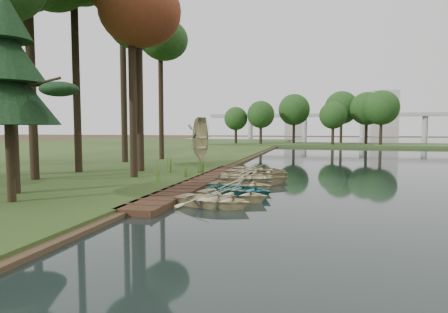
% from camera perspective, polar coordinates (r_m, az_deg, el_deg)
% --- Properties ---
extents(ground, '(300.00, 300.00, 0.00)m').
position_cam_1_polar(ground, '(20.61, 0.63, -4.56)').
color(ground, '#3D2F1D').
extents(boardwalk, '(1.60, 16.00, 0.30)m').
position_cam_1_polar(boardwalk, '(21.02, -3.62, -3.99)').
color(boardwalk, '#372115').
rests_on(boardwalk, ground).
extents(peninsula, '(50.00, 14.00, 0.45)m').
position_cam_1_polar(peninsula, '(69.95, 16.74, 1.69)').
color(peninsula, '#324A21').
rests_on(peninsula, ground).
extents(far_trees, '(45.60, 5.60, 8.80)m').
position_cam_1_polar(far_trees, '(69.89, 14.10, 6.83)').
color(far_trees, black).
rests_on(far_trees, peninsula).
extents(bridge, '(95.90, 4.00, 8.60)m').
position_cam_1_polar(bridge, '(140.07, 17.25, 5.69)').
color(bridge, '#A5A5A0').
rests_on(bridge, ground).
extents(building_a, '(10.00, 8.00, 18.00)m').
position_cam_1_polar(building_a, '(161.90, 23.17, 6.01)').
color(building_a, '#A5A5A0').
rests_on(building_a, ground).
extents(building_b, '(8.00, 8.00, 12.00)m').
position_cam_1_polar(building_b, '(165.12, 10.73, 5.19)').
color(building_b, '#A5A5A0').
rests_on(building_b, ground).
extents(rowboat_0, '(3.72, 3.05, 0.67)m').
position_cam_1_polar(rowboat_0, '(15.06, -1.70, -6.38)').
color(rowboat_0, beige).
rests_on(rowboat_0, water).
extents(rowboat_1, '(3.69, 3.01, 0.67)m').
position_cam_1_polar(rowboat_1, '(16.36, 1.34, -5.52)').
color(rowboat_1, beige).
rests_on(rowboat_1, water).
extents(rowboat_2, '(3.76, 3.09, 0.68)m').
position_cam_1_polar(rowboat_2, '(17.48, 2.21, -4.88)').
color(rowboat_2, teal).
rests_on(rowboat_2, water).
extents(rowboat_3, '(3.46, 2.62, 0.67)m').
position_cam_1_polar(rowboat_3, '(18.97, 2.49, -4.16)').
color(rowboat_3, beige).
rests_on(rowboat_3, water).
extents(rowboat_4, '(3.08, 2.22, 0.63)m').
position_cam_1_polar(rowboat_4, '(20.34, 3.09, -3.64)').
color(rowboat_4, beige).
rests_on(rowboat_4, water).
extents(rowboat_5, '(4.38, 3.53, 0.80)m').
position_cam_1_polar(rowboat_5, '(21.11, 4.59, -3.13)').
color(rowboat_5, beige).
rests_on(rowboat_5, water).
extents(rowboat_6, '(4.35, 3.77, 0.75)m').
position_cam_1_polar(rowboat_6, '(22.78, 3.98, -2.64)').
color(rowboat_6, beige).
rests_on(rowboat_6, water).
extents(rowboat_7, '(4.27, 3.26, 0.83)m').
position_cam_1_polar(rowboat_7, '(23.81, 5.03, -2.26)').
color(rowboat_7, beige).
rests_on(rowboat_7, water).
extents(rowboat_8, '(4.59, 3.94, 0.80)m').
position_cam_1_polar(rowboat_8, '(25.40, 5.42, -1.88)').
color(rowboat_8, beige).
rests_on(rowboat_8, water).
extents(stored_rowboat, '(4.48, 3.84, 0.78)m').
position_cam_1_polar(stored_rowboat, '(30.78, -3.50, -0.34)').
color(stored_rowboat, beige).
rests_on(stored_rowboat, bank).
extents(tree_2, '(4.38, 4.38, 12.03)m').
position_cam_1_polar(tree_2, '(23.80, -13.98, 21.67)').
color(tree_2, black).
rests_on(tree_2, bank).
extents(tree_4, '(3.70, 3.70, 11.87)m').
position_cam_1_polar(tree_4, '(26.74, -12.89, 19.79)').
color(tree_4, black).
rests_on(tree_4, bank).
extents(tree_6, '(4.28, 4.28, 12.69)m').
position_cam_1_polar(tree_6, '(36.34, -9.68, 16.65)').
color(tree_6, black).
rests_on(tree_6, bank).
extents(pine_tree, '(3.80, 3.80, 8.12)m').
position_cam_1_polar(pine_tree, '(16.87, -30.23, 11.15)').
color(pine_tree, black).
rests_on(pine_tree, bank).
extents(reeds_0, '(0.60, 0.60, 0.95)m').
position_cam_1_polar(reeds_0, '(20.81, -10.30, -2.40)').
color(reeds_0, '#3F661E').
rests_on(reeds_0, bank).
extents(reeds_1, '(0.60, 0.60, 1.10)m').
position_cam_1_polar(reeds_1, '(24.70, -8.26, -1.15)').
color(reeds_1, '#3F661E').
rests_on(reeds_1, bank).
extents(reeds_2, '(0.60, 0.60, 0.95)m').
position_cam_1_polar(reeds_2, '(22.38, -5.77, -1.89)').
color(reeds_2, '#3F661E').
rests_on(reeds_2, bank).
extents(reeds_3, '(0.60, 0.60, 0.93)m').
position_cam_1_polar(reeds_3, '(24.45, -3.45, -1.37)').
color(reeds_3, '#3F661E').
rests_on(reeds_3, bank).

